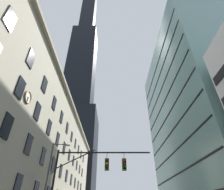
{
  "coord_description": "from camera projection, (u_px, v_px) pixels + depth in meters",
  "views": [
    {
      "loc": [
        -1.56,
        -11.65,
        1.72
      ],
      "look_at": [
        -1.41,
        18.7,
        22.03
      ],
      "focal_mm": 28.44,
      "sensor_mm": 36.0,
      "label": 1
    }
  ],
  "objects": [
    {
      "name": "traffic_signal_mast",
      "position": [
        93.0,
        171.0,
        16.16
      ],
      "size": [
        9.02,
        0.63,
        6.76
      ],
      "color": "black",
      "rests_on": "sidewalk_left"
    },
    {
      "name": "glass_office_midrise",
      "position": [
        206.0,
        114.0,
        41.47
      ],
      "size": [
        19.44,
        35.03,
        42.06
      ],
      "color": "gray",
      "rests_on": "ground"
    },
    {
      "name": "dark_skyscraper",
      "position": [
        79.0,
        85.0,
        106.52
      ],
      "size": [
        23.47,
        23.47,
        223.27
      ],
      "color": "black",
      "rests_on": "ground"
    },
    {
      "name": "street_lamppost",
      "position": [
        49.0,
        175.0,
        19.58
      ],
      "size": [
        2.16,
        0.32,
        8.7
      ],
      "color": "#47474C",
      "rests_on": "sidewalk_left"
    },
    {
      "name": "station_building",
      "position": [
        31.0,
        157.0,
        37.12
      ],
      "size": [
        15.29,
        64.92,
        23.33
      ],
      "color": "#B2A88E",
      "rests_on": "ground"
    }
  ]
}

